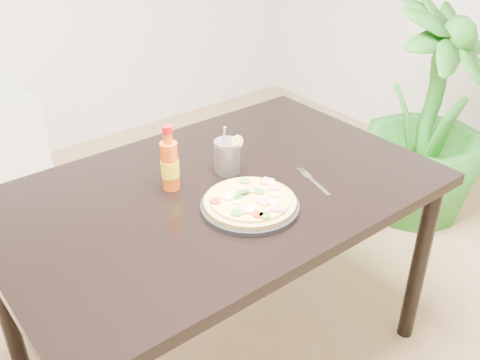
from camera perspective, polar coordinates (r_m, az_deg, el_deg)
dining_table at (r=1.76m, az=-2.43°, el=-3.03°), size 1.40×0.90×0.75m
plate at (r=1.60m, az=1.06°, el=-2.81°), size 0.30×0.30×0.02m
pizza at (r=1.59m, az=1.14°, el=-2.22°), size 0.28×0.28×0.03m
hot_sauce_bottle at (r=1.68m, az=-7.49°, el=1.68°), size 0.07×0.07×0.22m
cola_cup at (r=1.77m, az=-1.37°, el=2.44°), size 0.09×0.09×0.18m
fork at (r=1.76m, az=7.75°, el=-0.07°), size 0.06×0.19×0.00m
houseplant at (r=2.83m, az=19.63°, el=6.42°), size 0.77×0.77×1.13m
plant_pot at (r=3.03m, az=18.16°, el=-1.41°), size 0.28×0.28×0.22m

